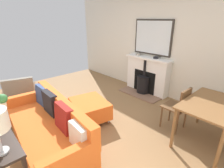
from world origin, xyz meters
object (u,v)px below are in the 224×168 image
object	(u,v)px
fireplace	(146,77)
dining_chair_near_fireplace	(179,105)
sofa	(49,127)
ottoman	(90,108)
armchair_accent	(20,91)
mantel_bowl_near	(138,54)
mantel_bowl_far	(156,57)
dining_table	(212,109)

from	to	relation	value
fireplace	dining_chair_near_fireplace	bearing A→B (deg)	55.66
sofa	ottoman	xyz separation A→B (m)	(-0.95, -0.20, -0.11)
armchair_accent	mantel_bowl_near	bearing A→B (deg)	161.62
mantel_bowl_far	sofa	xyz separation A→B (m)	(3.00, 0.04, -0.68)
fireplace	mantel_bowl_far	size ratio (longest dim) A/B	9.71
mantel_bowl_far	sofa	size ratio (longest dim) A/B	0.07
dining_chair_near_fireplace	sofa	bearing A→B (deg)	-31.76
fireplace	mantel_bowl_far	bearing A→B (deg)	102.14
fireplace	dining_table	size ratio (longest dim) A/B	1.16
sofa	ottoman	size ratio (longest dim) A/B	2.29
mantel_bowl_near	mantel_bowl_far	size ratio (longest dim) A/B	0.99
sofa	dining_table	bearing A→B (deg)	138.54
ottoman	armchair_accent	world-z (taller)	armchair_accent
mantel_bowl_near	dining_chair_near_fireplace	bearing A→B (deg)	60.19
mantel_bowl_far	ottoman	distance (m)	2.20
fireplace	sofa	xyz separation A→B (m)	(2.95, 0.27, -0.09)
mantel_bowl_near	armchair_accent	distance (m)	3.16
sofa	dining_table	xyz separation A→B (m)	(-1.95, 1.72, 0.30)
mantel_bowl_near	dining_table	size ratio (longest dim) A/B	0.12
dining_table	sofa	bearing A→B (deg)	-41.46
mantel_bowl_far	ottoman	size ratio (longest dim) A/B	0.15
mantel_bowl_near	fireplace	bearing A→B (deg)	82.61
sofa	mantel_bowl_near	bearing A→B (deg)	-168.10
mantel_bowl_far	fireplace	bearing A→B (deg)	-77.86
mantel_bowl_near	mantel_bowl_far	bearing A→B (deg)	90.00
mantel_bowl_near	armchair_accent	xyz separation A→B (m)	(2.95, -0.98, -0.57)
mantel_bowl_near	mantel_bowl_far	world-z (taller)	same
fireplace	ottoman	bearing A→B (deg)	1.74
dining_table	ottoman	bearing A→B (deg)	-62.62
mantel_bowl_far	armchair_accent	xyz separation A→B (m)	(2.95, -1.57, -0.57)
sofa	dining_chair_near_fireplace	world-z (taller)	dining_chair_near_fireplace
sofa	dining_chair_near_fireplace	distance (m)	2.29
mantel_bowl_near	dining_chair_near_fireplace	xyz separation A→B (m)	(1.05, 1.84, -0.53)
ottoman	fireplace	bearing A→B (deg)	-178.26
sofa	armchair_accent	bearing A→B (deg)	-91.82
mantel_bowl_far	ottoman	world-z (taller)	mantel_bowl_far
fireplace	dining_chair_near_fireplace	world-z (taller)	fireplace
mantel_bowl_near	dining_table	xyz separation A→B (m)	(1.05, 2.35, -0.38)
armchair_accent	dining_chair_near_fireplace	world-z (taller)	dining_chair_near_fireplace
dining_chair_near_fireplace	fireplace	bearing A→B (deg)	-124.34
fireplace	sofa	world-z (taller)	fireplace
mantel_bowl_far	sofa	distance (m)	3.07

